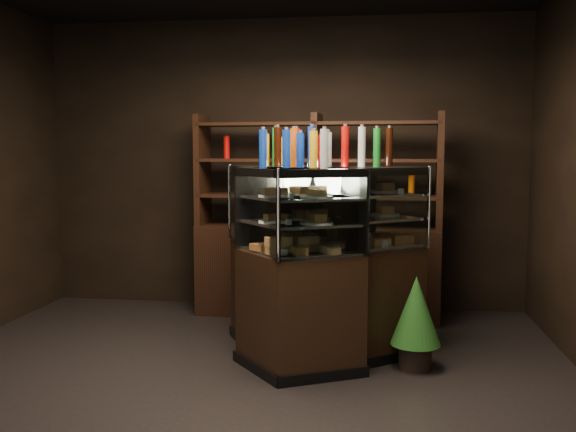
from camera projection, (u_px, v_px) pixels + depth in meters
name	position (u px, v px, depth m)	size (l,w,h in m)	color
ground	(231.00, 390.00, 4.40)	(5.00, 5.00, 0.00)	black
room_shell	(229.00, 105.00, 4.20)	(5.02, 5.02, 3.01)	black
display_case	(312.00, 294.00, 5.09)	(1.72, 1.56, 1.52)	black
food_display	(312.00, 214.00, 5.02)	(1.26, 1.22, 0.47)	#B57D41
bottles_top	(312.00, 149.00, 4.98)	(1.09, 1.08, 0.30)	yellow
potted_conifer	(416.00, 309.00, 4.80)	(0.38, 0.38, 0.80)	black
back_shelving	(316.00, 256.00, 6.31)	(2.41, 0.58, 2.00)	black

